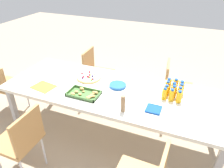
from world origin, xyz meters
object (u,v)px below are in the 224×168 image
Objects in this scene: chair_end at (3,84)px; fruit_pizza at (89,77)px; juice_bottle_10 at (172,95)px; cardboard_tube at (123,104)px; juice_bottle_8 at (166,91)px; juice_bottle_4 at (174,89)px; snack_tray at (85,94)px; plate_stack at (118,85)px; juice_bottle_9 at (179,97)px; juice_bottle_2 at (168,84)px; party_table at (112,94)px; juice_bottle_1 at (175,85)px; juice_bottle_7 at (174,92)px; chair_near_right at (95,70)px; juice_bottle_6 at (180,93)px; chair_far_right at (21,139)px; chair_near_left at (174,85)px; juice_bottle_0 at (181,87)px; juice_bottle_3 at (181,90)px; juice_bottle_11 at (164,94)px; juice_bottle_5 at (167,87)px; napkin_stack at (154,109)px; paper_folder at (44,87)px.

fruit_pizza is at bearing 7.98° from chair_end.
cardboard_tube is at bearing 41.66° from juice_bottle_10.
juice_bottle_4 is at bearing -136.06° from juice_bottle_8.
juice_bottle_8 is at bearing -127.72° from cardboard_tube.
snack_tray is 0.42m from plate_stack.
juice_bottle_10 is at bearing -0.76° from juice_bottle_9.
party_table is at bearing 23.75° from juice_bottle_2.
juice_bottle_9 is 0.62m from cardboard_tube.
juice_bottle_2 is (0.08, 0.00, -0.00)m from juice_bottle_1.
juice_bottle_4 is 0.64m from plate_stack.
chair_near_right is at bearing -27.75° from juice_bottle_7.
juice_bottle_6 is at bearing 176.27° from juice_bottle_8.
juice_bottle_9 is (-1.37, -0.89, 0.30)m from chair_far_right.
chair_near_right is (1.24, 0.01, 0.00)m from chair_near_left.
juice_bottle_10 is at bearing 70.91° from juice_bottle_0.
juice_bottle_1 is 0.17m from juice_bottle_6.
chair_near_right is 1.56m from juice_bottle_6.
juice_bottle_7 is at bearing -178.14° from plate_stack.
chair_near_left is at bearing -92.31° from juice_bottle_8.
juice_bottle_0 is 0.77m from cardboard_tube.
plate_stack is at bearing -62.81° from cardboard_tube.
juice_bottle_3 is 1.06× the size of juice_bottle_8.
juice_bottle_6 is at bearing -156.23° from juice_bottle_11.
juice_bottle_7 is 0.98m from snack_tray.
juice_bottle_7 is (0.07, 0.08, 0.00)m from juice_bottle_3.
chair_end is 4.13× the size of plate_stack.
chair_far_right is 2.08m from chair_near_left.
juice_bottle_5 is 0.39m from napkin_stack.
fruit_pizza is at bearing -20.56° from napkin_stack.
juice_bottle_4 is 0.14m from juice_bottle_10.
paper_folder is at bearing 13.24° from juice_bottle_6.
juice_bottle_2 is 0.59m from plate_stack.
juice_bottle_0 is 1.00× the size of juice_bottle_3.
juice_bottle_6 is at bearing 177.91° from fruit_pizza.
paper_folder is (0.78, 0.25, 0.06)m from party_table.
paper_folder is at bearing -11.34° from chair_near_right.
juice_bottle_7 is (-0.08, 0.15, 0.00)m from juice_bottle_2.
juice_bottle_2 reaches higher than chair_far_right.
juice_bottle_1 is 0.49m from napkin_stack.
juice_bottle_5 reaches higher than juice_bottle_2.
juice_bottle_5 is 1.01× the size of juice_bottle_7.
juice_bottle_2 reaches higher than party_table.
juice_bottle_8 is at bearing 178.15° from fruit_pizza.
chair_near_right is 4.13× the size of plate_stack.
juice_bottle_11 is 0.87m from snack_tray.
napkin_stack is at bearing -5.65° from chair_end.
juice_bottle_7 is at bearing 138.76° from juice_bottle_5.
chair_near_left is at bearing -108.22° from cardboard_tube.
chair_near_right reaches higher than fruit_pizza.
juice_bottle_8 is at bearing 27.20° from juice_bottle_3.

